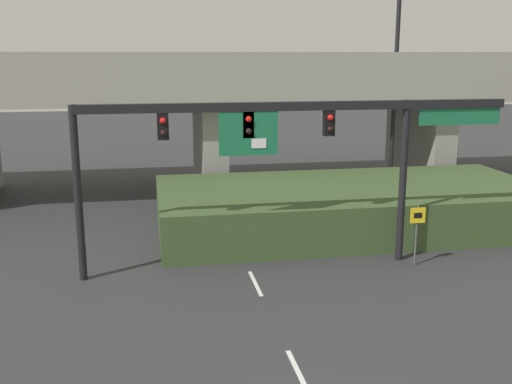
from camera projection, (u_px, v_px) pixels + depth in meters
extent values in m
cube|color=silver|center=(299.00, 373.00, 15.31)|extent=(0.14, 2.40, 0.01)
cube|color=silver|center=(255.00, 283.00, 21.32)|extent=(0.14, 2.40, 0.01)
cube|color=silver|center=(231.00, 233.00, 27.33)|extent=(0.14, 2.40, 0.01)
cube|color=silver|center=(216.00, 201.00, 33.34)|extent=(0.14, 2.40, 0.01)
cylinder|color=black|center=(78.00, 195.00, 21.00)|extent=(0.28, 0.28, 6.29)
cylinder|color=black|center=(403.00, 182.00, 23.11)|extent=(0.28, 0.28, 6.29)
cube|color=black|center=(301.00, 106.00, 21.73)|extent=(16.03, 0.32, 0.32)
cube|color=black|center=(163.00, 126.00, 21.00)|extent=(0.40, 0.28, 0.95)
sphere|color=red|center=(163.00, 121.00, 20.79)|extent=(0.22, 0.22, 0.22)
sphere|color=black|center=(163.00, 133.00, 20.89)|extent=(0.22, 0.22, 0.22)
cube|color=black|center=(248.00, 125.00, 21.53)|extent=(0.40, 0.28, 0.95)
sphere|color=red|center=(249.00, 119.00, 21.32)|extent=(0.22, 0.22, 0.22)
sphere|color=black|center=(249.00, 131.00, 21.41)|extent=(0.22, 0.22, 0.22)
cube|color=black|center=(329.00, 123.00, 22.06)|extent=(0.40, 0.28, 0.95)
sphere|color=red|center=(330.00, 118.00, 21.84)|extent=(0.22, 0.22, 0.22)
sphere|color=black|center=(330.00, 129.00, 21.94)|extent=(0.22, 0.22, 0.22)
cube|color=#196B42|center=(248.00, 134.00, 21.50)|extent=(2.15, 0.08, 1.58)
cube|color=white|center=(259.00, 143.00, 21.60)|extent=(0.54, 0.03, 0.35)
cube|color=#196B42|center=(460.00, 116.00, 22.86)|extent=(3.30, 0.07, 0.64)
cylinder|color=#4C4C4C|center=(416.00, 236.00, 22.92)|extent=(0.08, 0.08, 2.35)
cube|color=yellow|center=(418.00, 215.00, 22.69)|extent=(0.60, 0.03, 0.60)
cube|color=black|center=(418.00, 215.00, 22.68)|extent=(0.33, 0.01, 0.21)
cylinder|color=black|center=(395.00, 76.00, 33.02)|extent=(0.24, 0.24, 13.64)
cube|color=gray|center=(208.00, 84.00, 34.79)|extent=(46.97, 9.08, 1.82)
cube|color=gray|center=(216.00, 61.00, 30.32)|extent=(46.97, 0.40, 0.90)
cube|color=gray|center=(209.00, 145.00, 35.59)|extent=(1.40, 7.26, 5.37)
cube|color=gray|center=(419.00, 140.00, 37.90)|extent=(1.40, 7.26, 5.37)
cube|color=#384C28|center=(350.00, 206.00, 28.12)|extent=(17.82, 8.26, 1.99)
cube|color=black|center=(460.00, 221.00, 27.59)|extent=(4.52, 2.32, 0.58)
cube|color=black|center=(458.00, 208.00, 27.45)|extent=(2.44, 1.87, 0.68)
cylinder|color=black|center=(482.00, 219.00, 28.43)|extent=(0.66, 0.30, 0.64)
cylinder|color=black|center=(496.00, 228.00, 26.93)|extent=(0.66, 0.30, 0.64)
cylinder|color=black|center=(426.00, 220.00, 28.31)|extent=(0.66, 0.30, 0.64)
cylinder|color=black|center=(437.00, 229.00, 26.81)|extent=(0.66, 0.30, 0.64)
cube|color=gray|center=(509.00, 217.00, 28.24)|extent=(4.25, 1.94, 0.61)
cube|color=black|center=(507.00, 204.00, 28.06)|extent=(2.22, 1.71, 0.71)
cylinder|color=black|center=(474.00, 217.00, 28.79)|extent=(0.64, 0.23, 0.64)
cylinder|color=black|center=(494.00, 226.00, 27.24)|extent=(0.64, 0.23, 0.64)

